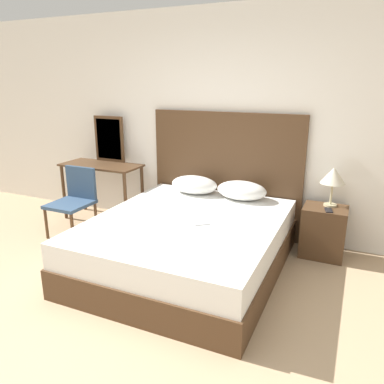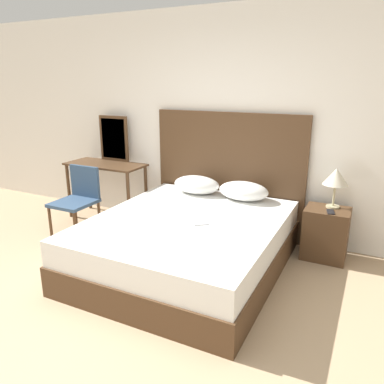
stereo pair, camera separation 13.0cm
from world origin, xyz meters
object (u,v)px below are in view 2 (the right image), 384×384
object	(u,v)px
phone_on_bed	(201,224)
bed	(187,244)
phone_on_nightstand	(330,212)
table_lamp	(336,178)
chair	(78,196)
nightstand	(325,234)
vanity_desk	(106,173)

from	to	relation	value
phone_on_bed	bed	bearing A→B (deg)	157.64
bed	phone_on_nightstand	world-z (taller)	phone_on_nightstand
table_lamp	chair	xyz separation A→B (m)	(-2.95, -0.67, -0.42)
phone_on_nightstand	chair	size ratio (longest dim) A/B	0.20
phone_on_bed	nightstand	size ratio (longest dim) A/B	0.29
nightstand	bed	bearing A→B (deg)	-144.81
phone_on_bed	chair	bearing A→B (deg)	169.43
phone_on_bed	nightstand	world-z (taller)	nightstand
nightstand	table_lamp	size ratio (longest dim) A/B	1.31
vanity_desk	chair	xyz separation A→B (m)	(-0.02, -0.54, -0.18)
bed	vanity_desk	distance (m)	1.89
nightstand	vanity_desk	xyz separation A→B (m)	(-2.90, -0.06, 0.37)
vanity_desk	chair	distance (m)	0.57
bed	phone_on_bed	xyz separation A→B (m)	(0.19, -0.08, 0.28)
phone_on_bed	table_lamp	world-z (taller)	table_lamp
bed	nightstand	xyz separation A→B (m)	(1.23, 0.87, 0.01)
bed	table_lamp	bearing A→B (deg)	36.74
table_lamp	chair	world-z (taller)	table_lamp
bed	table_lamp	size ratio (longest dim) A/B	5.03
phone_on_nightstand	vanity_desk	distance (m)	2.94
nightstand	vanity_desk	world-z (taller)	vanity_desk
phone_on_bed	vanity_desk	world-z (taller)	vanity_desk
phone_on_bed	phone_on_nightstand	distance (m)	1.38
bed	table_lamp	xyz separation A→B (m)	(1.27, 0.95, 0.62)
nightstand	table_lamp	xyz separation A→B (m)	(0.03, 0.08, 0.61)
bed	vanity_desk	size ratio (longest dim) A/B	1.96
vanity_desk	nightstand	bearing A→B (deg)	1.16
phone_on_nightstand	chair	xyz separation A→B (m)	(-2.95, -0.50, -0.10)
bed	chair	world-z (taller)	chair
phone_on_nightstand	chair	world-z (taller)	chair
nightstand	table_lamp	world-z (taller)	table_lamp
nightstand	chair	distance (m)	2.98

